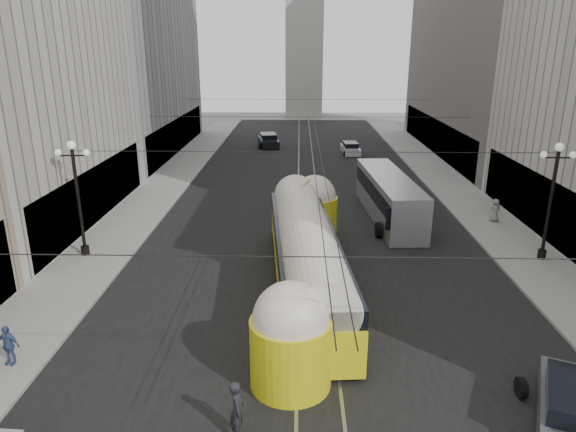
{
  "coord_description": "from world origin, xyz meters",
  "views": [
    {
      "loc": [
        -0.72,
        -8.26,
        11.15
      ],
      "look_at": [
        -1.22,
        14.84,
        3.53
      ],
      "focal_mm": 32.0,
      "sensor_mm": 36.0,
      "label": 1
    }
  ],
  "objects_px": {
    "streetcar": "(306,252)",
    "pedestrian_sidewalk_left": "(8,345)",
    "city_bus": "(389,195)",
    "pedestrian_crossing_a": "(237,410)",
    "pedestrian_sidewalk_right": "(495,210)"
  },
  "relations": [
    {
      "from": "city_bus",
      "to": "pedestrian_sidewalk_right",
      "type": "bearing_deg",
      "value": -8.92
    },
    {
      "from": "city_bus",
      "to": "pedestrian_sidewalk_left",
      "type": "height_order",
      "value": "city_bus"
    },
    {
      "from": "pedestrian_crossing_a",
      "to": "pedestrian_sidewalk_right",
      "type": "relative_size",
      "value": 1.24
    },
    {
      "from": "city_bus",
      "to": "pedestrian_crossing_a",
      "type": "xyz_separation_m",
      "value": [
        -7.88,
        -21.04,
        -0.65
      ]
    },
    {
      "from": "pedestrian_sidewalk_left",
      "to": "city_bus",
      "type": "bearing_deg",
      "value": 57.26
    },
    {
      "from": "streetcar",
      "to": "city_bus",
      "type": "relative_size",
      "value": 1.52
    },
    {
      "from": "pedestrian_sidewalk_right",
      "to": "city_bus",
      "type": "bearing_deg",
      "value": -13.59
    },
    {
      "from": "streetcar",
      "to": "pedestrian_crossing_a",
      "type": "xyz_separation_m",
      "value": [
        -2.14,
        -9.98,
        -0.95
      ]
    },
    {
      "from": "pedestrian_sidewalk_right",
      "to": "pedestrian_sidewalk_left",
      "type": "height_order",
      "value": "pedestrian_sidewalk_left"
    },
    {
      "from": "streetcar",
      "to": "pedestrian_sidewalk_left",
      "type": "relative_size",
      "value": 11.52
    },
    {
      "from": "city_bus",
      "to": "pedestrian_crossing_a",
      "type": "relative_size",
      "value": 6.15
    },
    {
      "from": "city_bus",
      "to": "pedestrian_sidewalk_right",
      "type": "relative_size",
      "value": 7.61
    },
    {
      "from": "streetcar",
      "to": "pedestrian_crossing_a",
      "type": "relative_size",
      "value": 9.33
    },
    {
      "from": "streetcar",
      "to": "pedestrian_sidewalk_left",
      "type": "bearing_deg",
      "value": -148.43
    },
    {
      "from": "pedestrian_crossing_a",
      "to": "streetcar",
      "type": "bearing_deg",
      "value": -19.22
    }
  ]
}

